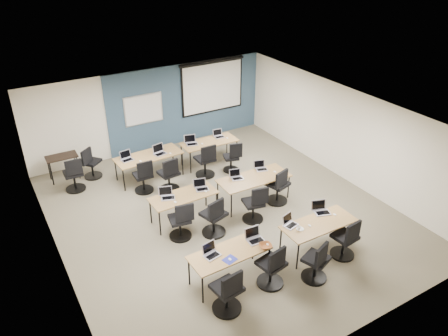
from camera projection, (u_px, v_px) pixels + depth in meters
floor at (223, 213)px, 11.31m from camera, size 8.00×9.00×0.02m
ceiling at (222, 116)px, 10.01m from camera, size 8.00×9.00×0.02m
wall_back at (152, 110)px, 14.06m from camera, size 8.00×0.04×2.70m
wall_front at (359, 279)px, 7.27m from camera, size 8.00×0.04×2.70m
wall_left at (53, 215)px, 8.88m from camera, size 0.04×9.00×2.70m
wall_right at (343, 133)px, 12.45m from camera, size 0.04×9.00×2.70m
blue_accent_panel at (187, 103)px, 14.59m from camera, size 5.50×0.04×2.70m
whiteboard at (144, 109)px, 13.82m from camera, size 1.28×0.03×0.98m
projector_screen at (212, 84)px, 14.71m from camera, size 2.40×0.10×1.82m
training_table_front_left at (229, 254)px, 8.85m from camera, size 1.69×0.70×0.73m
training_table_front_right at (319, 225)px, 9.72m from camera, size 1.73×0.72×0.73m
training_table_mid_left at (183, 197)px, 10.74m from camera, size 1.67×0.70×0.73m
training_table_mid_right at (254, 179)px, 11.49m from camera, size 1.94×0.81×0.73m
training_table_back_left at (149, 157)px, 12.61m from camera, size 1.93×0.80×0.73m
training_table_back_right at (209, 143)px, 13.43m from camera, size 1.75×0.73×0.73m
laptop_0 at (211, 252)px, 8.72m from camera, size 0.32×0.27×0.25m
mouse_0 at (230, 259)px, 8.62m from camera, size 0.07×0.10×0.03m
task_chair_0 at (228, 294)px, 8.21m from camera, size 0.58×0.58×1.05m
laptop_1 at (254, 237)px, 9.14m from camera, size 0.35×0.30×0.26m
mouse_1 at (268, 244)px, 9.02m from camera, size 0.08×0.11×0.04m
task_chair_1 at (272, 269)px, 8.82m from camera, size 0.56×0.56×1.03m
laptop_2 at (290, 222)px, 9.61m from camera, size 0.31×0.27×0.24m
mouse_2 at (310, 226)px, 9.59m from camera, size 0.08×0.10×0.03m
task_chair_2 at (317, 264)px, 8.96m from camera, size 0.56×0.54×1.02m
laptop_3 at (321, 210)px, 10.04m from camera, size 0.36×0.30×0.27m
mouse_3 at (335, 215)px, 9.96m from camera, size 0.07×0.10×0.03m
task_chair_3 at (346, 241)px, 9.61m from camera, size 0.54×0.54×1.02m
laptop_4 at (167, 195)px, 10.60m from camera, size 0.34×0.29×0.26m
mouse_4 at (175, 202)px, 10.42m from camera, size 0.08×0.11×0.03m
task_chair_4 at (181, 223)px, 10.21m from camera, size 0.54×0.54×1.02m
laptop_5 at (201, 187)px, 10.95m from camera, size 0.32×0.28×0.25m
mouse_5 at (206, 191)px, 10.85m from camera, size 0.09×0.11×0.03m
task_chair_5 at (214, 219)px, 10.32m from camera, size 0.59×0.58×1.05m
laptop_6 at (236, 176)px, 11.41m from camera, size 0.30×0.26×0.23m
mouse_6 at (243, 178)px, 11.41m from camera, size 0.06×0.09×0.03m
task_chair_6 at (255, 207)px, 10.83m from camera, size 0.54×0.54×1.01m
laptop_7 at (261, 167)px, 11.84m from camera, size 0.31×0.26×0.23m
mouse_7 at (275, 172)px, 11.72m from camera, size 0.08×0.11×0.03m
task_chair_7 at (278, 189)px, 11.54m from camera, size 0.59×0.58×1.05m
laptop_8 at (127, 158)px, 12.33m from camera, size 0.33×0.28×0.25m
mouse_8 at (140, 161)px, 12.26m from camera, size 0.07×0.11×0.04m
task_chair_8 at (144, 179)px, 12.04m from camera, size 0.53×0.53×1.01m
laptop_9 at (159, 152)px, 12.66m from camera, size 0.36×0.30×0.27m
mouse_9 at (170, 153)px, 12.68m from camera, size 0.07×0.10×0.03m
task_chair_9 at (169, 177)px, 12.08m from camera, size 0.57×0.57×1.04m
laptop_10 at (191, 142)px, 13.24m from camera, size 0.36×0.30×0.27m
mouse_10 at (202, 144)px, 13.25m from camera, size 0.07×0.10×0.03m
task_chair_10 at (206, 163)px, 12.81m from camera, size 0.58×0.58×1.05m
laptop_11 at (219, 135)px, 13.69m from camera, size 0.30×0.26×0.23m
mouse_11 at (227, 138)px, 13.61m from camera, size 0.06×0.09×0.03m
task_chair_11 at (232, 159)px, 13.09m from camera, size 0.49×0.47×0.96m
blue_mousepad at (230, 260)px, 8.62m from camera, size 0.31×0.28×0.01m
snack_bowl at (265, 246)px, 8.94m from camera, size 0.37×0.37×0.08m
snack_plate at (300, 229)px, 9.49m from camera, size 0.19×0.19×0.01m
coffee_cup at (299, 228)px, 9.44m from camera, size 0.07×0.07×0.07m
utility_table at (62, 159)px, 12.55m from camera, size 0.87×0.48×0.75m
spare_chair_a at (91, 165)px, 12.73m from camera, size 0.61×0.52×1.00m
spare_chair_b at (74, 177)px, 12.10m from camera, size 0.55×0.55×1.03m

